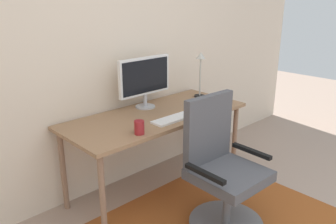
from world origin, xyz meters
name	(u,v)px	position (x,y,z in m)	size (l,w,h in m)	color
wall_back	(92,47)	(0.00, 2.20, 1.30)	(6.00, 0.10, 2.60)	beige
area_rug	(215,220)	(0.35, 1.10, 0.00)	(1.76, 1.36, 0.01)	#954B1F
desk	(157,121)	(0.34, 1.78, 0.67)	(1.64, 0.70, 0.74)	#946C4B
monitor	(145,78)	(0.39, 1.99, 1.01)	(0.55, 0.18, 0.46)	#B2B2B7
keyboard	(175,118)	(0.36, 1.57, 0.74)	(0.43, 0.13, 0.02)	white
computer_mouse	(198,108)	(0.68, 1.61, 0.75)	(0.06, 0.10, 0.03)	black
coffee_cup	(139,127)	(-0.06, 1.52, 0.79)	(0.08, 0.08, 0.10)	maroon
cell_phone	(217,100)	(1.03, 1.68, 0.74)	(0.07, 0.14, 0.01)	black
desk_lamp	(200,68)	(1.00, 1.88, 1.03)	(0.11, 0.11, 0.45)	black
office_chair	(222,178)	(0.35, 1.06, 0.40)	(0.58, 0.57, 1.01)	slate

